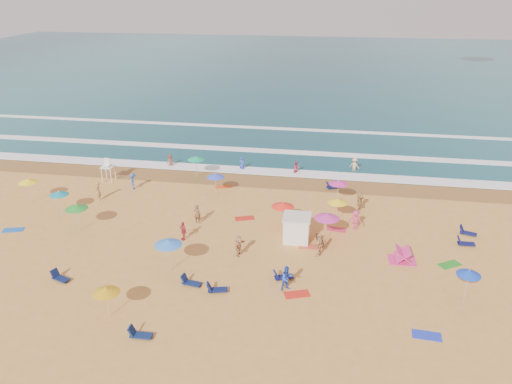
# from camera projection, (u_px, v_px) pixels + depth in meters

# --- Properties ---
(ground) EXTENTS (220.00, 220.00, 0.00)m
(ground) POSITION_uv_depth(u_px,v_px,m) (217.00, 235.00, 41.06)
(ground) COLOR gold
(ground) RESTS_ON ground
(ocean) EXTENTS (220.00, 140.00, 0.18)m
(ocean) POSITION_uv_depth(u_px,v_px,m) (301.00, 68.00, 117.18)
(ocean) COLOR #0C4756
(ocean) RESTS_ON ground
(wet_sand) EXTENTS (220.00, 220.00, 0.00)m
(wet_sand) POSITION_uv_depth(u_px,v_px,m) (245.00, 180.00, 52.39)
(wet_sand) COLOR olive
(wet_sand) RESTS_ON ground
(surf_foam) EXTENTS (200.00, 18.70, 0.05)m
(surf_foam) POSITION_uv_depth(u_px,v_px,m) (258.00, 152.00, 60.34)
(surf_foam) COLOR white
(surf_foam) RESTS_ON ground
(cabana) EXTENTS (2.00, 2.00, 2.00)m
(cabana) POSITION_uv_depth(u_px,v_px,m) (297.00, 229.00, 39.95)
(cabana) COLOR white
(cabana) RESTS_ON ground
(cabana_roof) EXTENTS (2.20, 2.20, 0.12)m
(cabana_roof) POSITION_uv_depth(u_px,v_px,m) (297.00, 217.00, 39.53)
(cabana_roof) COLOR silver
(cabana_roof) RESTS_ON cabana
(bicycle) EXTENTS (1.23, 1.83, 0.91)m
(bicycle) POSITION_uv_depth(u_px,v_px,m) (320.00, 238.00, 39.60)
(bicycle) COLOR black
(bicycle) RESTS_ON ground
(lifeguard_stand) EXTENTS (1.20, 1.20, 2.10)m
(lifeguard_stand) POSITION_uv_depth(u_px,v_px,m) (108.00, 171.00, 51.74)
(lifeguard_stand) COLOR white
(lifeguard_stand) RESTS_ON ground
(beach_umbrellas) EXTENTS (49.00, 28.62, 0.74)m
(beach_umbrellas) POSITION_uv_depth(u_px,v_px,m) (246.00, 212.00, 40.16)
(beach_umbrellas) COLOR #D42F98
(beach_umbrellas) RESTS_ON ground
(loungers) EXTENTS (31.01, 25.55, 0.34)m
(loungers) POSITION_uv_depth(u_px,v_px,m) (284.00, 259.00, 37.19)
(loungers) COLOR #0E1947
(loungers) RESTS_ON ground
(towels) EXTENTS (46.92, 22.29, 0.03)m
(towels) POSITION_uv_depth(u_px,v_px,m) (205.00, 248.00, 39.05)
(towels) COLOR red
(towels) RESTS_ON ground
(popup_tents) EXTENTS (13.67, 10.14, 1.20)m
(popup_tents) POSITION_uv_depth(u_px,v_px,m) (471.00, 234.00, 39.98)
(popup_tents) COLOR #E13281
(popup_tents) RESTS_ON ground
(beachgoers) EXTENTS (36.54, 27.72, 2.14)m
(beachgoers) POSITION_uv_depth(u_px,v_px,m) (233.00, 208.00, 44.10)
(beachgoers) COLOR blue
(beachgoers) RESTS_ON ground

